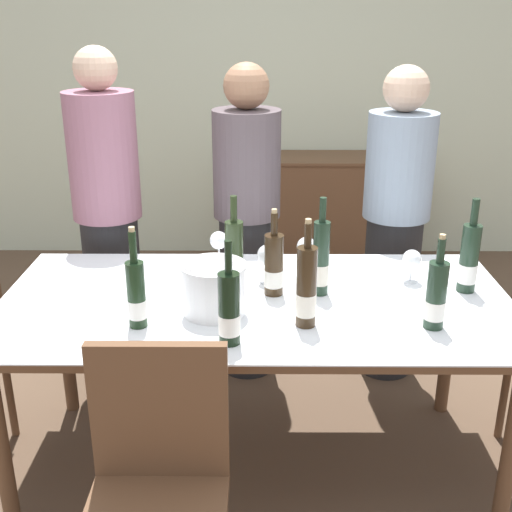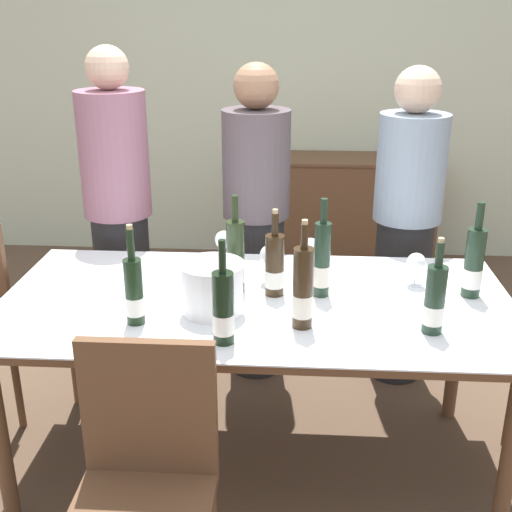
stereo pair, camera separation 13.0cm
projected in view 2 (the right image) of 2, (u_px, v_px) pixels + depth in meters
ground_plane at (256, 462)px, 2.76m from camera, size 12.00×12.00×0.00m
back_wall at (279, 71)px, 4.72m from camera, size 8.00×0.10×2.80m
sideboard_cabinet at (351, 212)px, 4.77m from camera, size 1.23×0.46×0.82m
dining_table at (256, 315)px, 2.51m from camera, size 1.98×0.98×0.77m
ice_bucket at (212, 286)px, 2.35m from camera, size 0.24×0.24×0.19m
wine_bottle_0 at (134, 292)px, 2.25m from camera, size 0.07×0.07×0.37m
wine_bottle_1 at (223, 310)px, 2.12m from camera, size 0.07×0.07×0.36m
wine_bottle_2 at (275, 266)px, 2.49m from camera, size 0.08×0.08×0.35m
wine_bottle_3 at (236, 258)px, 2.51m from camera, size 0.07×0.07×0.39m
wine_bottle_4 at (303, 290)px, 2.22m from camera, size 0.07×0.07×0.40m
wine_bottle_5 at (474, 264)px, 2.47m from camera, size 0.07×0.07×0.38m
wine_bottle_6 at (322, 261)px, 2.47m from camera, size 0.07×0.07×0.39m
wine_bottle_7 at (434, 301)px, 2.19m from camera, size 0.07×0.07×0.35m
wine_glass_0 at (270, 256)px, 2.60m from camera, size 0.08×0.08×0.16m
wine_glass_1 at (224, 241)px, 2.79m from camera, size 0.08×0.08×0.15m
wine_glass_2 at (311, 249)px, 2.70m from camera, size 0.08×0.08×0.15m
wine_glass_3 at (416, 263)px, 2.58m from camera, size 0.08×0.08×0.14m
chair_near_front at (144, 474)px, 1.92m from camera, size 0.42×0.42×0.91m
person_host at (119, 220)px, 3.18m from camera, size 0.33×0.33×1.67m
person_guest_left at (256, 227)px, 3.22m from camera, size 0.33×0.33×1.60m
person_guest_right at (405, 231)px, 3.17m from camera, size 0.33×0.33×1.59m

